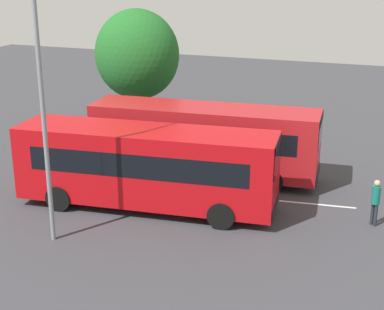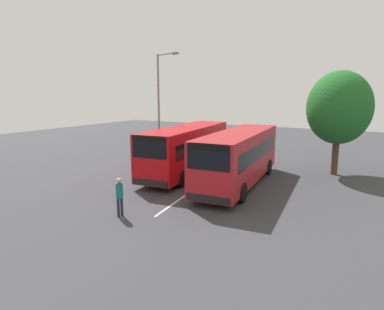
# 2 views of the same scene
# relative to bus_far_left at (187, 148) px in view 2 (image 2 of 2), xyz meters

# --- Properties ---
(ground_plane) EXTENTS (71.85, 71.85, 0.00)m
(ground_plane) POSITION_rel_bus_far_left_xyz_m (0.48, 2.05, -1.81)
(ground_plane) COLOR #38383D
(bus_far_left) EXTENTS (10.53, 3.55, 3.27)m
(bus_far_left) POSITION_rel_bus_far_left_xyz_m (0.00, 0.00, 0.00)
(bus_far_left) COLOR #B70C11
(bus_far_left) RESTS_ON ground
(bus_center_left) EXTENTS (10.50, 3.32, 3.27)m
(bus_center_left) POSITION_rel_bus_far_left_xyz_m (0.92, 4.23, 0.00)
(bus_center_left) COLOR #AD191E
(bus_center_left) RESTS_ON ground
(pedestrian) EXTENTS (0.45, 0.45, 1.81)m
(pedestrian) POSITION_rel_bus_far_left_xyz_m (8.65, 1.52, -0.73)
(pedestrian) COLOR #232833
(pedestrian) RESTS_ON ground
(street_lamp) EXTENTS (1.21, 2.58, 8.54)m
(street_lamp) POSITION_rel_bus_far_left_xyz_m (-1.87, -3.52, 3.10)
(street_lamp) COLOR gray
(street_lamp) RESTS_ON ground
(depot_tree) EXTENTS (4.68, 4.22, 7.07)m
(depot_tree) POSITION_rel_bus_far_left_xyz_m (-4.74, 9.10, 2.79)
(depot_tree) COLOR #4C3823
(depot_tree) RESTS_ON ground
(lane_stripe_outer_left) EXTENTS (14.87, 1.86, 0.01)m
(lane_stripe_outer_left) POSITION_rel_bus_far_left_xyz_m (0.48, 2.05, -1.80)
(lane_stripe_outer_left) COLOR silver
(lane_stripe_outer_left) RESTS_ON ground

